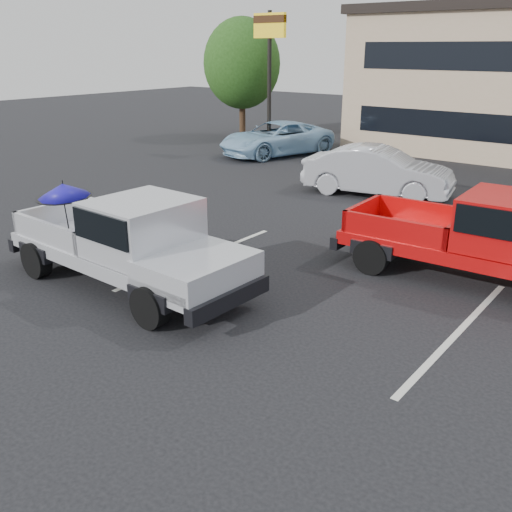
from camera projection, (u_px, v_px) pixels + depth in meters
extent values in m
plane|color=black|center=(247.00, 325.00, 9.93)|extent=(90.00, 90.00, 0.00)
cube|color=silver|center=(200.00, 257.00, 13.14)|extent=(0.12, 5.00, 0.01)
cube|color=silver|center=(458.00, 332.00, 9.68)|extent=(0.12, 5.00, 0.01)
cylinder|color=black|center=(269.00, 84.00, 25.02)|extent=(0.18, 0.18, 6.00)
cube|color=yellow|center=(270.00, 25.00, 24.19)|extent=(1.60, 0.18, 1.00)
cube|color=#381E0C|center=(270.00, 19.00, 24.11)|extent=(1.60, 0.22, 0.30)
cylinder|color=#332114|center=(242.00, 114.00, 30.17)|extent=(0.32, 0.32, 2.42)
ellipsoid|color=#214814|center=(242.00, 63.00, 29.30)|extent=(3.96, 3.96, 4.55)
cylinder|color=black|center=(36.00, 260.00, 11.89)|extent=(0.77, 0.30, 0.76)
cylinder|color=black|center=(109.00, 238.00, 13.22)|extent=(0.77, 0.30, 0.76)
cylinder|color=black|center=(150.00, 307.00, 9.74)|extent=(0.77, 0.30, 0.76)
cylinder|color=black|center=(223.00, 276.00, 11.07)|extent=(0.77, 0.30, 0.76)
cube|color=silver|center=(127.00, 254.00, 11.35)|extent=(5.44, 2.07, 0.28)
cube|color=silver|center=(198.00, 268.00, 10.08)|extent=(1.55, 1.96, 0.46)
cube|color=black|center=(229.00, 299.00, 9.77)|extent=(0.25, 1.96, 0.30)
cube|color=black|center=(51.00, 235.00, 13.05)|extent=(0.23, 1.96, 0.28)
cube|color=silver|center=(142.00, 227.00, 10.79)|extent=(1.70, 1.88, 1.05)
cube|color=black|center=(142.00, 217.00, 10.72)|extent=(1.55, 1.98, 0.55)
cube|color=black|center=(84.00, 237.00, 12.20)|extent=(2.35, 1.90, 0.10)
cube|color=silver|center=(115.00, 215.00, 12.72)|extent=(2.30, 0.16, 0.50)
cube|color=silver|center=(45.00, 233.00, 11.46)|extent=(2.30, 0.16, 0.50)
cube|color=silver|center=(53.00, 215.00, 12.75)|extent=(0.15, 1.84, 0.50)
cube|color=silver|center=(114.00, 234.00, 11.44)|extent=(0.15, 1.84, 0.50)
ellipsoid|color=brown|center=(99.00, 227.00, 12.17)|extent=(0.48, 0.40, 0.31)
cylinder|color=brown|center=(104.00, 232.00, 11.97)|extent=(0.07, 0.07, 0.24)
cylinder|color=brown|center=(110.00, 230.00, 12.09)|extent=(0.07, 0.07, 0.24)
ellipsoid|color=brown|center=(103.00, 220.00, 12.00)|extent=(0.30, 0.27, 0.42)
cylinder|color=red|center=(103.00, 214.00, 11.94)|extent=(0.21, 0.21, 0.04)
sphere|color=brown|center=(105.00, 210.00, 11.87)|extent=(0.23, 0.23, 0.23)
cone|color=black|center=(109.00, 212.00, 11.80)|extent=(0.16, 0.11, 0.11)
cone|color=black|center=(101.00, 205.00, 11.80)|extent=(0.08, 0.08, 0.12)
cone|color=black|center=(106.00, 204.00, 11.88)|extent=(0.08, 0.08, 0.12)
cylinder|color=brown|center=(95.00, 230.00, 12.31)|extent=(0.28, 0.05, 0.10)
cylinder|color=black|center=(67.00, 217.00, 11.62)|extent=(0.02, 0.10, 1.05)
cone|color=#1C13AC|center=(63.00, 190.00, 11.43)|extent=(1.10, 1.12, 0.36)
cylinder|color=black|center=(63.00, 183.00, 11.37)|extent=(0.02, 0.02, 0.10)
cylinder|color=black|center=(64.00, 197.00, 11.47)|extent=(1.10, 1.10, 0.09)
cylinder|color=black|center=(372.00, 257.00, 12.07)|extent=(0.76, 0.31, 0.75)
cylinder|color=black|center=(405.00, 235.00, 13.46)|extent=(0.76, 0.31, 0.75)
cube|color=red|center=(474.00, 249.00, 11.67)|extent=(5.41, 2.12, 0.28)
cube|color=black|center=(353.00, 233.00, 13.22)|extent=(0.26, 1.95, 0.28)
cube|color=red|center=(507.00, 222.00, 11.14)|extent=(1.71, 1.89, 1.04)
cube|color=black|center=(509.00, 212.00, 11.07)|extent=(1.56, 1.98, 0.54)
cube|color=black|center=(407.00, 234.00, 12.43)|extent=(2.35, 1.91, 0.10)
cube|color=red|center=(423.00, 212.00, 12.99)|extent=(2.28, 0.19, 0.50)
cube|color=red|center=(393.00, 231.00, 11.67)|extent=(2.28, 0.19, 0.50)
cube|color=red|center=(363.00, 213.00, 12.93)|extent=(0.17, 1.82, 0.50)
cube|color=red|center=(459.00, 230.00, 11.73)|extent=(0.17, 1.82, 0.50)
imported|color=silver|center=(378.00, 171.00, 18.39)|extent=(4.97, 2.59, 1.56)
imported|color=#9AC6E6|center=(276.00, 139.00, 25.24)|extent=(3.87, 5.72, 1.45)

